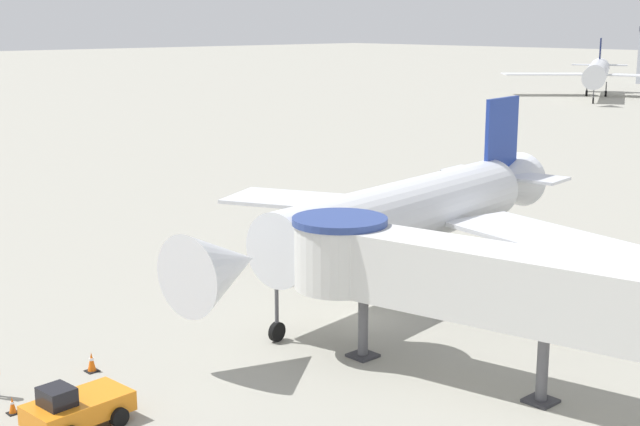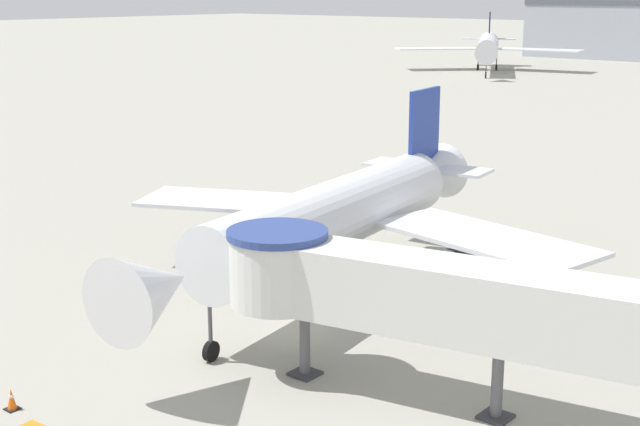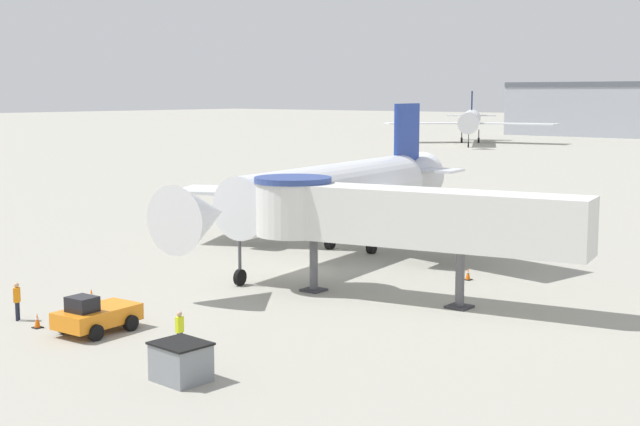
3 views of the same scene
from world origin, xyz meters
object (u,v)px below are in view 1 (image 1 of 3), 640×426
Objects in this scene: main_airplane at (408,215)px; traffic_cone_near_nose at (92,362)px; jet_bridge at (453,276)px; traffic_cone_starboard_wing at (560,337)px; pushback_tug_orange at (76,407)px; background_jet_navy_tail at (597,72)px; traffic_cone_apron_front at (12,406)px.

main_airplane is 34.85× the size of traffic_cone_near_nose.
jet_bridge reaches higher than traffic_cone_starboard_wing.
traffic_cone_starboard_wing is at bearing 56.25° from traffic_cone_near_nose.
traffic_cone_starboard_wing is (0.79, 6.81, -4.01)m from jet_bridge.
pushback_tug_orange is 153.67m from background_jet_navy_tail.
traffic_cone_starboard_wing reaches higher than traffic_cone_apron_front.
jet_bridge reaches higher than traffic_cone_apron_front.
pushback_tug_orange is at bearing -126.87° from jet_bridge.
traffic_cone_starboard_wing is 0.81× the size of traffic_cone_near_nose.
traffic_cone_near_nose is at bearing -95.91° from background_jet_navy_tail.
main_airplane is at bearing 91.68° from traffic_cone_apron_front.
pushback_tug_orange is (-6.27, -13.20, -3.57)m from jet_bridge.
main_airplane reaches higher than jet_bridge.
traffic_cone_near_nose is (-11.39, -17.04, 0.08)m from traffic_cone_starboard_wing.
traffic_cone_apron_front is at bearing -96.36° from main_airplane.
jet_bridge is 17.40m from traffic_cone_apron_front.
jet_bridge is 144.46m from background_jet_navy_tail.
main_airplane is 7.79× the size of pushback_tug_orange.
jet_bridge is 26.35× the size of traffic_cone_apron_front.
pushback_tug_orange is 4.47× the size of traffic_cone_near_nose.
traffic_cone_starboard_wing is 23.31m from traffic_cone_apron_front.
traffic_cone_near_nose is (-1.02, -18.31, -3.69)m from main_airplane.
main_airplane reaches higher than pushback_tug_orange.
main_airplane reaches higher than traffic_cone_apron_front.
traffic_cone_starboard_wing is 20.49m from traffic_cone_near_nose.
pushback_tug_orange is at bearing -34.42° from traffic_cone_near_nose.
traffic_cone_starboard_wing is at bearing 71.94° from jet_bridge.
traffic_cone_near_nose is 149.25m from background_jet_navy_tail.
traffic_cone_near_nose is at bearing 111.94° from traffic_cone_apron_front.
traffic_cone_starboard_wing is 0.02× the size of background_jet_navy_tail.
jet_bridge is 15.25m from traffic_cone_near_nose.
main_airplane is at bearing 94.76° from pushback_tug_orange.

